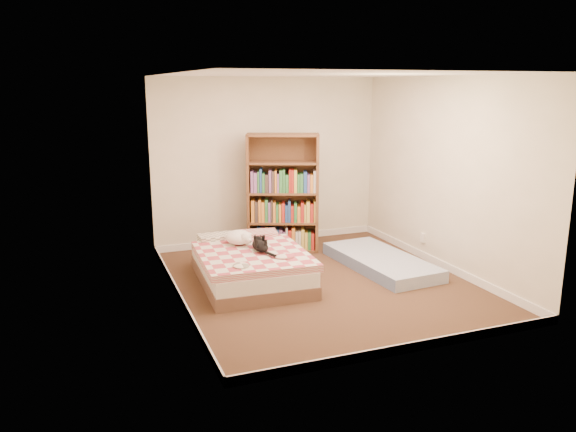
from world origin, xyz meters
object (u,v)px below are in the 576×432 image
object	(u,v)px
black_cat	(260,245)
white_dog	(240,237)
bookshelf	(282,209)
bed	(250,265)
floor_mattress	(381,262)

from	to	relation	value
black_cat	white_dog	size ratio (longest dim) A/B	1.37
bookshelf	black_cat	distance (m)	1.45
bed	floor_mattress	size ratio (longest dim) A/B	1.01
black_cat	white_dog	bearing A→B (deg)	126.41
bookshelf	floor_mattress	bearing A→B (deg)	-31.64
bookshelf	black_cat	world-z (taller)	bookshelf
floor_mattress	black_cat	xyz separation A→B (m)	(-1.69, 0.02, 0.40)
bookshelf	floor_mattress	distance (m)	1.66
floor_mattress	bed	bearing A→B (deg)	172.30
bookshelf	floor_mattress	xyz separation A→B (m)	(0.94, -1.25, -0.53)
bookshelf	white_dog	xyz separation A→B (m)	(-0.90, -0.90, -0.10)
bed	white_dog	world-z (taller)	white_dog
black_cat	white_dog	distance (m)	0.37
bed	white_dog	distance (m)	0.39
floor_mattress	white_dog	distance (m)	1.93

